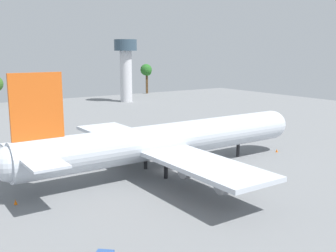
% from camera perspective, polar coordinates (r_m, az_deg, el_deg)
% --- Properties ---
extents(ground_plane, '(245.70, 245.70, 0.00)m').
position_cam_1_polar(ground_plane, '(74.76, 0.00, -6.41)').
color(ground_plane, slate).
extents(cargo_airplane, '(61.42, 51.07, 18.86)m').
position_cam_1_polar(cargo_airplane, '(73.16, -0.14, -2.12)').
color(cargo_airplane, silver).
rests_on(cargo_airplane, ground_plane).
extents(safety_cone_nose, '(0.51, 0.51, 0.72)m').
position_cam_1_polar(safety_cone_nose, '(91.27, 15.26, -3.40)').
color(safety_cone_nose, orange).
rests_on(safety_cone_nose, ground_plane).
extents(safety_cone_tail, '(0.53, 0.53, 0.75)m').
position_cam_1_polar(safety_cone_tail, '(62.95, -20.91, -10.10)').
color(safety_cone_tail, orange).
rests_on(safety_cone_tail, ground_plane).
extents(control_tower, '(9.79, 9.79, 26.82)m').
position_cam_1_polar(control_tower, '(175.72, -6.04, 8.94)').
color(control_tower, silver).
rests_on(control_tower, ground_plane).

